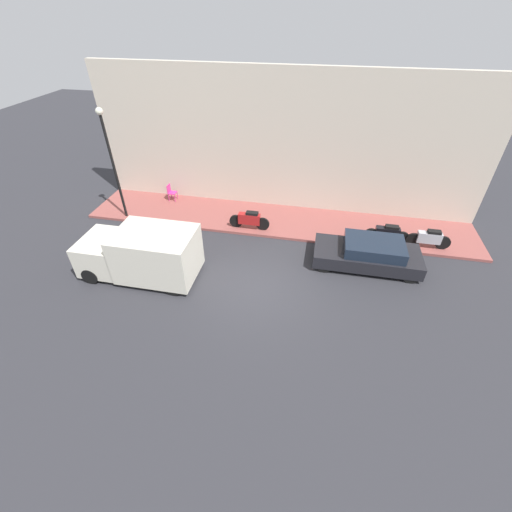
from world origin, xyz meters
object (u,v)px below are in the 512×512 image
object	(u,v)px
motorcycle_red	(249,220)
streetlamp	(110,153)
parked_car	(368,253)
motorcycle_black	(387,233)
delivery_van	(141,253)
scooter_silver	(429,238)
cafe_chair	(171,191)

from	to	relation	value
motorcycle_red	streetlamp	xyz separation A→B (m)	(-0.09, 6.29, 2.75)
parked_car	motorcycle_red	xyz separation A→B (m)	(1.60, 5.29, 0.02)
parked_car	motorcycle_black	bearing A→B (deg)	-28.04
delivery_van	scooter_silver	world-z (taller)	delivery_van
motorcycle_red	cafe_chair	distance (m)	5.10
motorcycle_black	cafe_chair	size ratio (longest dim) A/B	2.22
scooter_silver	cafe_chair	world-z (taller)	same
delivery_van	cafe_chair	size ratio (longest dim) A/B	5.23
cafe_chair	motorcycle_black	bearing A→B (deg)	-99.59
scooter_silver	cafe_chair	xyz separation A→B (m)	(1.93, 12.62, 0.03)
motorcycle_black	delivery_van	bearing A→B (deg)	112.83
delivery_van	motorcycle_red	bearing A→B (deg)	-41.00
scooter_silver	cafe_chair	distance (m)	12.77
streetlamp	cafe_chair	bearing A→B (deg)	-37.85
motorcycle_black	scooter_silver	size ratio (longest dim) A/B	1.04
motorcycle_black	streetlamp	distance (m)	12.80
motorcycle_black	scooter_silver	bearing A→B (deg)	-92.80
streetlamp	cafe_chair	distance (m)	3.77
delivery_van	cafe_chair	distance (m)	6.05
parked_car	scooter_silver	xyz separation A→B (m)	(1.62, -2.62, 0.01)
motorcycle_black	motorcycle_red	world-z (taller)	motorcycle_red
delivery_van	cafe_chair	bearing A→B (deg)	12.27
delivery_van	streetlamp	distance (m)	5.34
motorcycle_red	motorcycle_black	bearing A→B (deg)	-88.95
parked_car	cafe_chair	xyz separation A→B (m)	(3.55, 10.00, 0.04)
motorcycle_red	cafe_chair	bearing A→B (deg)	67.42
motorcycle_red	delivery_van	bearing A→B (deg)	139.00
delivery_van	streetlamp	world-z (taller)	streetlamp
streetlamp	parked_car	bearing A→B (deg)	-97.42
motorcycle_black	streetlamp	size ratio (longest dim) A/B	0.37
parked_car	delivery_van	world-z (taller)	delivery_van
scooter_silver	streetlamp	distance (m)	14.48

